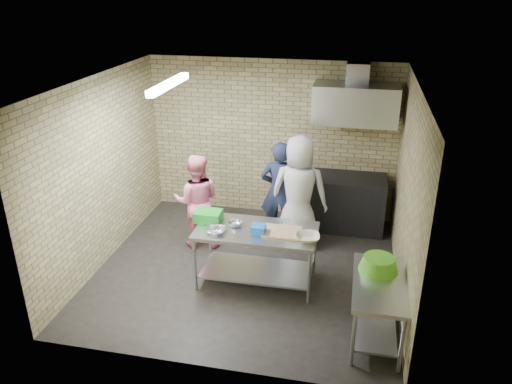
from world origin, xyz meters
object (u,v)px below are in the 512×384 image
at_px(bottle_green, 384,108).
at_px(prep_table, 256,256).
at_px(man_navy, 279,192).
at_px(green_crate, 208,216).
at_px(bottle_red, 359,106).
at_px(side_counter, 377,309).
at_px(blue_tub, 259,229).
at_px(woman_white, 299,192).
at_px(woman_pink, 197,201).
at_px(stove, 347,203).
at_px(green_basin, 379,264).

bearing_deg(bottle_green, prep_table, -126.58).
bearing_deg(man_navy, prep_table, 79.61).
bearing_deg(green_crate, man_navy, 56.46).
height_order(bottle_red, bottle_green, bottle_red).
relative_size(side_counter, blue_tub, 6.66).
bearing_deg(bottle_red, woman_white, -128.24).
xyz_separation_m(man_navy, woman_white, (0.33, -0.15, 0.08)).
bearing_deg(woman_pink, bottle_red, -163.19).
bearing_deg(woman_white, stove, -133.41).
distance_m(green_basin, woman_pink, 3.05).
distance_m(stove, green_basin, 2.57).
relative_size(blue_tub, bottle_green, 1.20).
relative_size(prep_table, stove, 1.35).
distance_m(green_basin, bottle_green, 2.98).
xyz_separation_m(side_counter, green_crate, (-2.30, 0.96, 0.51)).
distance_m(stove, blue_tub, 2.33).
relative_size(stove, green_basin, 2.61).
bearing_deg(woman_pink, stove, -167.42).
relative_size(blue_tub, man_navy, 0.11).
bearing_deg(woman_pink, bottle_green, -166.94).
height_order(prep_table, bottle_red, bottle_red).
bearing_deg(green_basin, man_navy, 128.07).
bearing_deg(bottle_red, side_counter, -82.38).
bearing_deg(green_crate, bottle_red, 46.97).
bearing_deg(green_basin, side_counter, -85.43).
xyz_separation_m(prep_table, green_crate, (-0.70, 0.12, 0.48)).
bearing_deg(stove, man_navy, -150.40).
relative_size(prep_table, green_basin, 3.52).
relative_size(prep_table, man_navy, 1.00).
relative_size(side_counter, man_navy, 0.74).
bearing_deg(bottle_red, prep_table, -119.10).
relative_size(prep_table, blue_tub, 9.00).
distance_m(bottle_red, man_navy, 1.85).
height_order(prep_table, side_counter, prep_table).
bearing_deg(prep_table, green_crate, 170.27).
height_order(woman_pink, woman_white, woman_white).
distance_m(prep_table, blue_tub, 0.48).
bearing_deg(man_navy, side_counter, 118.62).
relative_size(green_basin, man_navy, 0.28).
xyz_separation_m(blue_tub, man_navy, (0.04, 1.41, -0.06)).
height_order(green_crate, blue_tub, green_crate).
relative_size(bottle_red, woman_pink, 0.12).
bearing_deg(green_basin, stove, 99.76).
relative_size(bottle_green, woman_white, 0.08).
relative_size(blue_tub, woman_white, 0.10).
height_order(stove, woman_white, woman_white).
bearing_deg(woman_white, green_crate, 43.87).
xyz_separation_m(side_counter, bottle_green, (0.00, 2.99, 1.64)).
bearing_deg(woman_white, man_navy, -23.43).
distance_m(prep_table, green_crate, 0.86).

